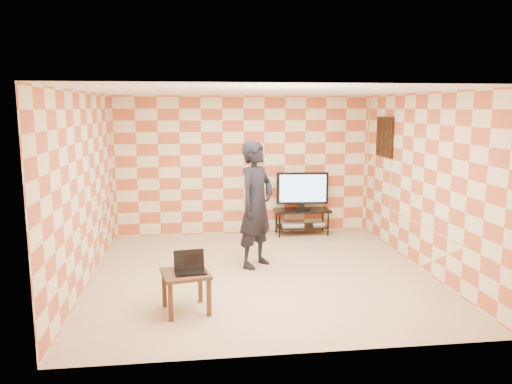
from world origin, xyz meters
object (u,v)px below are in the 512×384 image
Objects in this scene: tv_stand at (302,216)px; tv at (302,189)px; side_table at (186,279)px; person at (256,205)px.

tv_stand is 0.54m from tv.
tv_stand is 1.67× the size of side_table.
tv_stand is at bearing 94.63° from tv.
tv reaches higher than tv_stand.
side_table is (-2.22, -3.52, -0.50)m from tv.
person is at bearing -121.68° from tv.
side_table is 2.07m from person.
tv_stand is 0.55× the size of person.
side_table is at bearing -122.27° from tv.
side_table is (-2.22, -3.53, 0.04)m from tv_stand.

